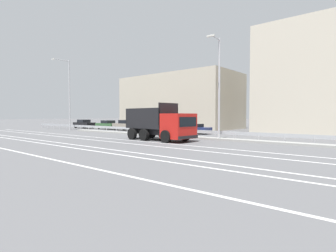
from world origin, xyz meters
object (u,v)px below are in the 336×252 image
object	(u,v)px
dump_truck	(166,127)
parked_car_4	(194,129)
parked_car_1	(108,125)
parked_car_2	(126,125)
street_lamp_0	(68,92)
median_road_sign	(155,126)
church_tower	(295,94)
parked_car_0	(84,124)
street_lamp_1	(219,84)
parked_car_3	(157,126)

from	to	relation	value
dump_truck	parked_car_4	xyz separation A→B (m)	(-3.17, 9.01, -0.60)
parked_car_1	parked_car_2	size ratio (longest dim) A/B	0.95
street_lamp_0	parked_car_2	bearing A→B (deg)	35.30
median_road_sign	parked_car_2	size ratio (longest dim) A/B	0.46
parked_car_1	church_tower	distance (m)	31.37
parked_car_0	parked_car_4	bearing A→B (deg)	92.25
dump_truck	parked_car_4	distance (m)	9.57
parked_car_0	church_tower	bearing A→B (deg)	126.39
dump_truck	street_lamp_1	size ratio (longest dim) A/B	0.76
parked_car_4	parked_car_3	bearing A→B (deg)	87.08
parked_car_0	church_tower	distance (m)	36.37
parked_car_1	parked_car_4	xyz separation A→B (m)	(16.83, 0.02, -0.09)
parked_car_4	church_tower	distance (m)	21.97
street_lamp_0	church_tower	world-z (taller)	church_tower
parked_car_2	parked_car_4	size ratio (longest dim) A/B	1.03
parked_car_0	parked_car_4	distance (m)	22.93
street_lamp_0	parked_car_4	world-z (taller)	street_lamp_0
street_lamp_1	parked_car_0	xyz separation A→B (m)	(-29.33, 5.05, -4.26)
median_road_sign	parked_car_3	xyz separation A→B (m)	(-4.84, 5.57, -0.34)
dump_truck	parked_car_4	bearing A→B (deg)	-156.67
dump_truck	street_lamp_0	bearing A→B (deg)	-94.84
parked_car_3	church_tower	bearing A→B (deg)	144.16
median_road_sign	parked_car_0	size ratio (longest dim) A/B	0.44
dump_truck	street_lamp_1	world-z (taller)	street_lamp_1
median_road_sign	church_tower	distance (m)	27.28
median_road_sign	parked_car_3	size ratio (longest dim) A/B	0.48
parked_car_1	parked_car_3	size ratio (longest dim) A/B	0.98
parked_car_0	street_lamp_1	bearing A→B (deg)	81.34
parked_car_0	parked_car_4	world-z (taller)	parked_car_0
median_road_sign	parked_car_1	world-z (taller)	median_road_sign
median_road_sign	parked_car_4	world-z (taller)	median_road_sign
median_road_sign	parked_car_4	xyz separation A→B (m)	(1.46, 5.32, -0.44)
street_lamp_1	parked_car_3	distance (m)	14.58
street_lamp_0	parked_car_3	bearing A→B (deg)	24.41
parked_car_3	parked_car_4	world-z (taller)	parked_car_3
street_lamp_1	parked_car_2	xyz separation A→B (m)	(-18.32, 5.02, -4.25)
street_lamp_1	parked_car_1	size ratio (longest dim) A/B	2.15
dump_truck	street_lamp_1	bearing A→B (deg)	141.25
parked_car_1	parked_car_4	size ratio (longest dim) A/B	0.98
church_tower	dump_truck	bearing A→B (deg)	-96.41
dump_truck	parked_car_1	world-z (taller)	dump_truck
parked_car_2	parked_car_3	world-z (taller)	parked_car_2
parked_car_4	street_lamp_0	bearing A→B (deg)	105.55
parked_car_0	parked_car_3	world-z (taller)	parked_car_0
street_lamp_1	parked_car_4	distance (m)	9.51
street_lamp_1	parked_car_3	world-z (taller)	street_lamp_1
median_road_sign	parked_car_0	bearing A→B (deg)	167.23
parked_car_0	parked_car_1	xyz separation A→B (m)	(6.10, 0.44, -0.03)
median_road_sign	parked_car_1	distance (m)	16.26
median_road_sign	church_tower	size ratio (longest dim) A/B	0.16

